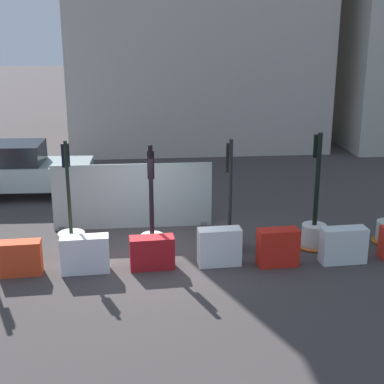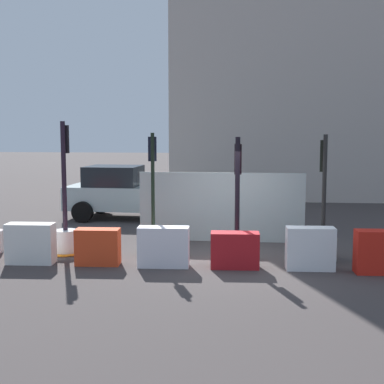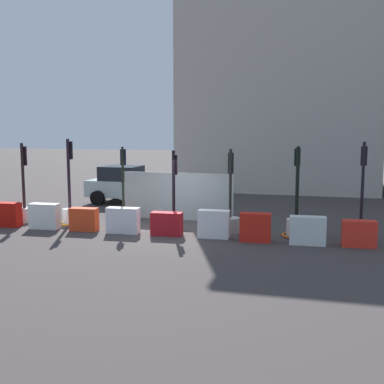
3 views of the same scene
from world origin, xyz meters
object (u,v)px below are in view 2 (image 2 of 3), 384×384
Objects in this scene: construction_barrier_1 at (31,243)px; construction_barrier_6 at (379,252)px; construction_barrier_4 at (235,250)px; traffic_light_4 at (323,237)px; car_silver_hatchback at (124,193)px; construction_barrier_5 at (310,249)px; construction_barrier_3 at (164,247)px; construction_barrier_2 at (98,247)px; traffic_light_2 at (153,234)px; traffic_light_3 at (237,234)px; traffic_light_1 at (66,229)px.

construction_barrier_1 is 1.09× the size of construction_barrier_6.
construction_barrier_1 reaches higher than construction_barrier_4.
traffic_light_4 is 0.71× the size of car_silver_hatchback.
traffic_light_4 is 0.97m from construction_barrier_5.
traffic_light_4 reaches higher than construction_barrier_3.
traffic_light_2 is at bearing 44.17° from construction_barrier_2.
traffic_light_3 reaches higher than construction_barrier_4.
construction_barrier_3 is 1.56m from construction_barrier_4.
construction_barrier_5 reaches higher than construction_barrier_1.
traffic_light_3 is 0.98× the size of traffic_light_4.
construction_barrier_6 is at bearing -16.04° from traffic_light_3.
construction_barrier_1 is 4.57m from construction_barrier_4.
construction_barrier_1 reaches higher than construction_barrier_2.
traffic_light_3 is 6.74m from car_silver_hatchback.
construction_barrier_2 is (-1.06, -1.03, -0.10)m from traffic_light_2.
traffic_light_2 reaches higher than traffic_light_3.
construction_barrier_2 is at bearing -178.90° from construction_barrier_5.
traffic_light_3 is 2.86× the size of construction_barrier_2.
traffic_light_1 reaches higher than traffic_light_2.
traffic_light_1 is at bearing 177.39° from traffic_light_3.
traffic_light_2 is 5.08m from construction_barrier_6.
traffic_light_3 is 4.66m from construction_barrier_1.
traffic_light_2 reaches higher than traffic_light_4.
construction_barrier_6 is at bearing -42.28° from car_silver_hatchback.
construction_barrier_3 is at bearing -69.10° from car_silver_hatchback.
construction_barrier_1 is 1.03× the size of construction_barrier_5.
construction_barrier_4 is at bearing -57.46° from car_silver_hatchback.
construction_barrier_1 is 0.27× the size of car_silver_hatchback.
traffic_light_3 is 2.66× the size of construction_barrier_4.
traffic_light_1 is at bearing -91.89° from car_silver_hatchback.
traffic_light_1 is 1.13× the size of traffic_light_3.
construction_barrier_1 is 1.09× the size of construction_barrier_2.
traffic_light_2 is at bearing 22.46° from construction_barrier_1.
car_silver_hatchback is (-2.38, 6.24, 0.43)m from construction_barrier_3.
construction_barrier_1 is at bearing 179.80° from construction_barrier_6.
traffic_light_1 is at bearing 167.42° from construction_barrier_4.
traffic_light_2 is at bearing 179.21° from traffic_light_4.
traffic_light_3 is at bearing 26.78° from construction_barrier_3.
traffic_light_1 reaches higher than traffic_light_3.
traffic_light_2 reaches higher than construction_barrier_4.
traffic_light_4 reaches higher than construction_barrier_6.
construction_barrier_6 is (4.54, -0.06, 0.01)m from construction_barrier_3.
construction_barrier_2 is at bearing -169.01° from traffic_light_4.
construction_barrier_4 is 0.26× the size of car_silver_hatchback.
traffic_light_3 is 2.62× the size of construction_barrier_1.
traffic_light_1 is at bearing -178.51° from traffic_light_2.
traffic_light_4 reaches higher than construction_barrier_2.
traffic_light_4 is at bearing 8.82° from construction_barrier_1.
traffic_light_1 is 5.27m from car_silver_hatchback.
traffic_light_2 is 2.80m from construction_barrier_1.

